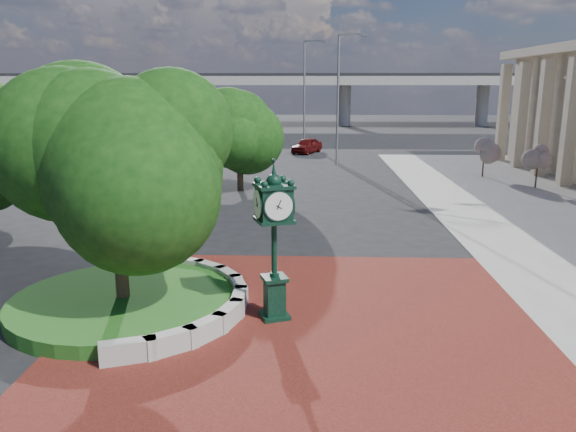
{
  "coord_description": "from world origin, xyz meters",
  "views": [
    {
      "loc": [
        0.13,
        -14.31,
        6.09
      ],
      "look_at": [
        -0.52,
        1.5,
        2.35
      ],
      "focal_mm": 35.0,
      "sensor_mm": 36.0,
      "label": 1
    }
  ],
  "objects_px": {
    "post_clock": "(274,235)",
    "street_lamp_far": "(307,84)",
    "parked_car": "(307,145)",
    "street_lamp_near": "(341,89)"
  },
  "relations": [
    {
      "from": "parked_car",
      "to": "street_lamp_near",
      "type": "relative_size",
      "value": 0.41
    },
    {
      "from": "parked_car",
      "to": "street_lamp_far",
      "type": "distance_m",
      "value": 8.99
    },
    {
      "from": "street_lamp_near",
      "to": "street_lamp_far",
      "type": "relative_size",
      "value": 0.94
    },
    {
      "from": "post_clock",
      "to": "parked_car",
      "type": "distance_m",
      "value": 36.7
    },
    {
      "from": "post_clock",
      "to": "street_lamp_near",
      "type": "xyz_separation_m",
      "value": [
        3.14,
        29.29,
        3.36
      ]
    },
    {
      "from": "post_clock",
      "to": "street_lamp_far",
      "type": "xyz_separation_m",
      "value": [
        0.43,
        43.89,
        3.71
      ]
    },
    {
      "from": "post_clock",
      "to": "street_lamp_far",
      "type": "relative_size",
      "value": 0.41
    },
    {
      "from": "parked_car",
      "to": "street_lamp_far",
      "type": "bearing_deg",
      "value": 115.63
    },
    {
      "from": "parked_car",
      "to": "street_lamp_near",
      "type": "bearing_deg",
      "value": -46.02
    },
    {
      "from": "parked_car",
      "to": "street_lamp_near",
      "type": "distance_m",
      "value": 9.27
    }
  ]
}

